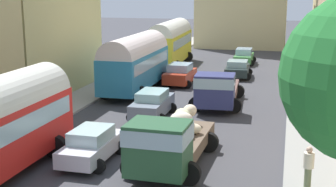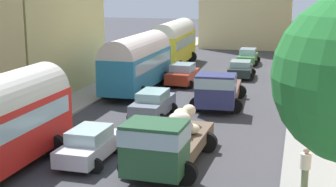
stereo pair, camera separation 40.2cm
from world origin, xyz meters
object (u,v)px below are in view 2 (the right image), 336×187
(pedestrian_2, at_px, (314,88))
(pedestrian_1, at_px, (314,85))
(parked_bus_2, at_px, (174,41))
(pedestrian_0, at_px, (305,167))
(cargo_truck_0, at_px, (166,141))
(car_4, at_px, (183,74))
(car_2, at_px, (90,145))
(pedestrian_3, at_px, (303,79))
(car_1, at_px, (248,56))
(car_3, at_px, (153,104))
(parked_bus_1, at_px, (137,61))
(cargo_truck_1, at_px, (218,89))
(car_0, at_px, (241,69))

(pedestrian_2, bearing_deg, pedestrian_1, 87.86)
(parked_bus_2, height_order, pedestrian_0, parked_bus_2)
(cargo_truck_0, distance_m, car_4, 17.62)
(cargo_truck_0, bearing_deg, car_2, 176.34)
(pedestrian_3, bearing_deg, car_1, 113.45)
(car_1, relative_size, pedestrian_0, 2.31)
(cargo_truck_0, distance_m, car_3, 8.23)
(car_2, xyz_separation_m, car_4, (-0.05, 17.05, 0.08))
(parked_bus_1, distance_m, pedestrian_1, 12.02)
(car_2, height_order, car_3, car_3)
(cargo_truck_0, bearing_deg, pedestrian_2, 66.46)
(pedestrian_0, relative_size, pedestrian_2, 0.98)
(cargo_truck_1, height_order, car_1, cargo_truck_1)
(car_0, xyz_separation_m, car_1, (-0.18, 7.29, 0.04))
(car_3, bearing_deg, parked_bus_1, 115.58)
(parked_bus_1, height_order, pedestrian_1, parked_bus_1)
(car_0, height_order, car_1, car_1)
(pedestrian_0, bearing_deg, cargo_truck_0, 171.86)
(parked_bus_2, distance_m, pedestrian_3, 14.74)
(car_0, relative_size, pedestrian_0, 2.20)
(pedestrian_0, relative_size, pedestrian_3, 1.04)
(car_3, xyz_separation_m, pedestrian_3, (8.22, 9.21, 0.15))
(parked_bus_1, height_order, parked_bus_2, parked_bus_2)
(pedestrian_0, bearing_deg, car_0, 102.63)
(parked_bus_1, xyz_separation_m, car_1, (6.22, 14.51, -1.45))
(car_2, bearing_deg, pedestrian_0, -6.40)
(car_1, height_order, pedestrian_1, pedestrian_1)
(pedestrian_2, height_order, pedestrian_3, pedestrian_2)
(cargo_truck_1, bearing_deg, cargo_truck_0, -91.56)
(parked_bus_2, bearing_deg, car_4, -71.47)
(cargo_truck_0, height_order, car_3, cargo_truck_0)
(car_1, bearing_deg, parked_bus_2, -156.35)
(car_0, height_order, car_4, car_4)
(pedestrian_2, bearing_deg, parked_bus_1, 177.55)
(car_4, xyz_separation_m, pedestrian_1, (9.44, -2.88, 0.24))
(car_2, bearing_deg, car_4, 90.18)
(car_2, bearing_deg, pedestrian_3, 62.33)
(parked_bus_2, xyz_separation_m, car_2, (2.91, -25.58, -1.62))
(cargo_truck_0, relative_size, pedestrian_2, 3.73)
(pedestrian_1, bearing_deg, car_2, -123.53)
(car_3, height_order, pedestrian_3, pedestrian_3)
(pedestrian_0, relative_size, pedestrian_1, 0.93)
(parked_bus_1, height_order, car_4, parked_bus_1)
(car_2, bearing_deg, cargo_truck_0, -3.66)
(cargo_truck_0, height_order, car_0, cargo_truck_0)
(car_2, distance_m, pedestrian_2, 16.37)
(cargo_truck_0, relative_size, car_0, 1.73)
(cargo_truck_1, height_order, pedestrian_2, cargo_truck_1)
(parked_bus_2, xyz_separation_m, pedestrian_2, (12.27, -12.15, -1.36))
(pedestrian_1, xyz_separation_m, pedestrian_3, (-0.64, 2.51, -0.12))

